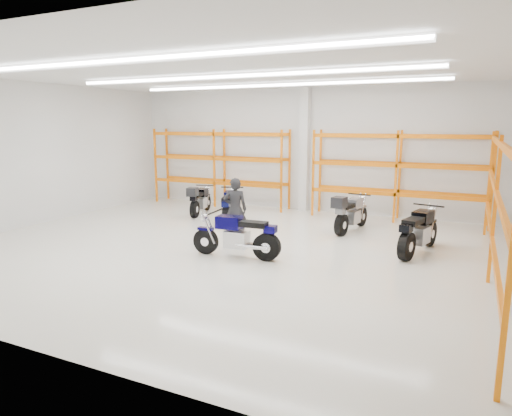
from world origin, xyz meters
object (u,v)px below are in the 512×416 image
at_px(motorcycle_back_b, 229,207).
at_px(structural_column, 304,150).
at_px(motorcycle_back_d, 418,233).
at_px(standing_man, 235,209).
at_px(motorcycle_back_a, 199,201).
at_px(motorcycle_back_c, 349,214).
at_px(motorcycle_main, 240,237).

height_order(motorcycle_back_b, structural_column, structural_column).
distance_m(motorcycle_back_d, standing_man, 4.80).
bearing_deg(motorcycle_back_a, motorcycle_back_c, -3.04).
relative_size(motorcycle_main, motorcycle_back_d, 0.98).
bearing_deg(motorcycle_back_b, standing_man, -57.24).
distance_m(motorcycle_back_a, motorcycle_back_d, 7.81).
xyz_separation_m(motorcycle_back_c, motorcycle_back_d, (2.11, -1.58, -0.01)).
distance_m(motorcycle_back_a, structural_column, 4.25).
relative_size(motorcycle_back_d, structural_column, 0.52).
relative_size(motorcycle_back_a, structural_column, 0.46).
distance_m(motorcycle_back_a, motorcycle_back_b, 1.78).
xyz_separation_m(motorcycle_back_b, motorcycle_back_c, (3.85, 0.44, 0.04)).
bearing_deg(motorcycle_back_d, motorcycle_back_c, 143.14).
xyz_separation_m(motorcycle_main, motorcycle_back_b, (-2.11, 3.35, -0.00)).
relative_size(motorcycle_back_a, motorcycle_back_d, 0.89).
bearing_deg(structural_column, motorcycle_back_d, -43.25).
height_order(motorcycle_back_d, structural_column, structural_column).
xyz_separation_m(motorcycle_back_b, structural_column, (1.45, 3.10, 1.73)).
bearing_deg(motorcycle_back_c, motorcycle_back_d, -36.86).
bearing_deg(motorcycle_back_b, motorcycle_back_c, 6.50).
relative_size(motorcycle_main, motorcycle_back_a, 1.10).
distance_m(motorcycle_main, motorcycle_back_d, 4.44).
bearing_deg(motorcycle_back_c, motorcycle_back_b, -173.50).
xyz_separation_m(motorcycle_main, motorcycle_back_d, (3.85, 2.20, 0.02)).
height_order(motorcycle_back_a, motorcycle_back_c, motorcycle_back_c).
relative_size(motorcycle_main, motorcycle_back_b, 1.04).
height_order(motorcycle_back_a, motorcycle_back_b, motorcycle_back_b).
distance_m(motorcycle_main, standing_man, 1.71).
bearing_deg(motorcycle_main, motorcycle_back_d, 29.74).
bearing_deg(standing_man, motorcycle_main, 98.74).
distance_m(motorcycle_main, motorcycle_back_a, 5.53).
bearing_deg(standing_man, motorcycle_back_c, -160.76).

